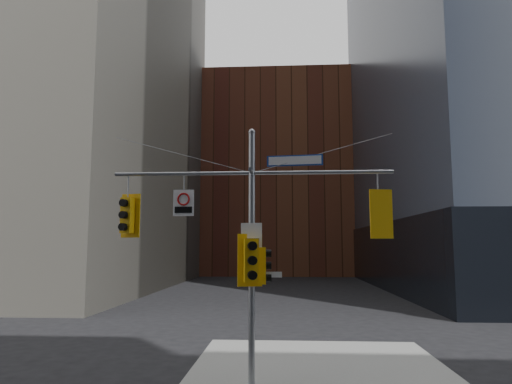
# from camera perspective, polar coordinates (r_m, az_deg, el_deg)

# --- Properties ---
(sidewalk_corner) EXTENTS (8.00, 8.00, 0.15)m
(sidewalk_corner) POSITION_cam_1_polar(r_m,az_deg,el_deg) (15.40, 7.99, -21.16)
(sidewalk_corner) COLOR gray
(sidewalk_corner) RESTS_ON ground
(brick_midrise) EXTENTS (26.00, 20.00, 28.00)m
(brick_midrise) POSITION_cam_1_polar(r_m,az_deg,el_deg) (69.61, 2.68, 1.58)
(brick_midrise) COLOR brown
(brick_midrise) RESTS_ON ground
(signal_assembly) EXTENTS (8.00, 0.80, 7.30)m
(signal_assembly) POSITION_cam_1_polar(r_m,az_deg,el_deg) (12.91, -0.54, -4.56)
(signal_assembly) COLOR gray
(signal_assembly) RESTS_ON ground
(traffic_light_west_arm) EXTENTS (0.60, 0.56, 1.27)m
(traffic_light_west_arm) POSITION_cam_1_polar(r_m,az_deg,el_deg) (13.67, -15.78, -2.82)
(traffic_light_west_arm) COLOR #FFB90D
(traffic_light_west_arm) RESTS_ON ground
(traffic_light_east_arm) EXTENTS (0.64, 0.57, 1.36)m
(traffic_light_east_arm) POSITION_cam_1_polar(r_m,az_deg,el_deg) (13.17, 15.08, -2.70)
(traffic_light_east_arm) COLOR #FFB90D
(traffic_light_east_arm) RESTS_ON ground
(traffic_light_pole_side) EXTENTS (0.40, 0.34, 1.02)m
(traffic_light_pole_side) POSITION_cam_1_polar(r_m,az_deg,el_deg) (12.90, 0.91, -9.19)
(traffic_light_pole_side) COLOR #FFB90D
(traffic_light_pole_side) RESTS_ON ground
(traffic_light_pole_front) EXTENTS (0.68, 0.63, 1.45)m
(traffic_light_pole_front) POSITION_cam_1_polar(r_m,az_deg,el_deg) (12.64, -0.64, -8.52)
(traffic_light_pole_front) COLOR #FFB90D
(traffic_light_pole_front) RESTS_ON ground
(street_sign_blade) EXTENTS (1.60, 0.22, 0.31)m
(street_sign_blade) POSITION_cam_1_polar(r_m,az_deg,el_deg) (13.10, 4.86, 3.95)
(street_sign_blade) COLOR navy
(street_sign_blade) RESTS_ON ground
(regulatory_sign_arm) EXTENTS (0.61, 0.09, 0.76)m
(regulatory_sign_arm) POSITION_cam_1_polar(r_m,az_deg,el_deg) (13.22, -9.05, -1.24)
(regulatory_sign_arm) COLOR silver
(regulatory_sign_arm) RESTS_ON ground
(regulatory_sign_pole) EXTENTS (0.59, 0.09, 0.77)m
(regulatory_sign_pole) POSITION_cam_1_polar(r_m,az_deg,el_deg) (12.79, -0.58, -5.71)
(regulatory_sign_pole) COLOR silver
(regulatory_sign_pole) RESTS_ON ground
(street_blade_ew) EXTENTS (0.79, 0.05, 0.16)m
(street_blade_ew) POSITION_cam_1_polar(r_m,az_deg,el_deg) (12.91, 1.48, -10.28)
(street_blade_ew) COLOR silver
(street_blade_ew) RESTS_ON ground
(street_blade_ns) EXTENTS (0.06, 0.70, 0.14)m
(street_blade_ns) POSITION_cam_1_polar(r_m,az_deg,el_deg) (13.41, -0.41, -12.01)
(street_blade_ns) COLOR #145926
(street_blade_ns) RESTS_ON ground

